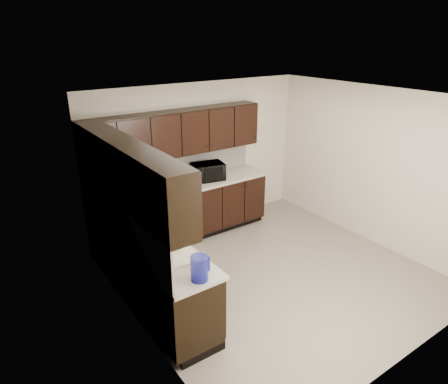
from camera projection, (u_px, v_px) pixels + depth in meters
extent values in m
plane|color=gray|center=(273.00, 274.00, 5.74)|extent=(4.00, 4.00, 0.00)
plane|color=white|center=(283.00, 98.00, 4.81)|extent=(4.00, 4.00, 0.00)
cube|color=beige|center=(198.00, 157.00, 6.80)|extent=(4.00, 0.02, 2.50)
cube|color=beige|center=(136.00, 234.00, 4.21)|extent=(0.02, 4.00, 2.50)
cube|color=beige|center=(372.00, 167.00, 6.33)|extent=(0.02, 4.00, 2.50)
cube|color=beige|center=(420.00, 259.00, 3.75)|extent=(4.00, 0.02, 2.50)
cube|color=black|center=(183.00, 213.00, 6.60)|extent=(3.00, 0.60, 0.90)
cube|color=black|center=(154.00, 276.00, 4.90)|extent=(0.60, 2.20, 0.90)
cube|color=black|center=(183.00, 234.00, 6.77)|extent=(3.00, 0.54, 0.10)
cube|color=black|center=(158.00, 302.00, 5.06)|extent=(0.54, 2.20, 0.10)
cube|color=#BBB2A3|center=(182.00, 187.00, 6.43)|extent=(3.03, 0.63, 0.04)
cube|color=#BBB2A3|center=(152.00, 242.00, 4.72)|extent=(0.63, 2.23, 0.04)
cube|color=white|center=(173.00, 167.00, 6.55)|extent=(3.00, 0.02, 0.48)
cube|color=white|center=(117.00, 220.00, 4.70)|extent=(0.02, 2.80, 0.48)
cube|color=black|center=(176.00, 133.00, 6.21)|extent=(3.00, 0.33, 0.70)
cube|color=black|center=(130.00, 174.00, 4.44)|extent=(0.33, 2.47, 0.70)
cube|color=beige|center=(181.00, 220.00, 6.26)|extent=(0.58, 0.02, 0.78)
cube|color=beige|center=(180.00, 200.00, 6.12)|extent=(0.58, 0.03, 0.08)
cylinder|color=black|center=(181.00, 200.00, 6.11)|extent=(0.04, 0.02, 0.04)
cube|color=beige|center=(165.00, 251.00, 4.50)|extent=(0.54, 0.82, 0.03)
cube|color=beige|center=(173.00, 265.00, 4.38)|extent=(0.42, 0.34, 0.16)
cube|color=beige|center=(157.00, 250.00, 4.68)|extent=(0.42, 0.34, 0.16)
cylinder|color=silver|center=(146.00, 247.00, 4.33)|extent=(0.03, 0.03, 0.26)
cylinder|color=silver|center=(149.00, 236.00, 4.31)|extent=(0.14, 0.02, 0.02)
cylinder|color=#B2B2B7|center=(173.00, 263.00, 4.36)|extent=(0.20, 0.20, 0.10)
imported|color=black|center=(208.00, 172.00, 6.61)|extent=(0.58, 0.45, 0.29)
imported|color=gray|center=(204.00, 261.00, 4.12)|extent=(0.12, 0.12, 0.20)
imported|color=gray|center=(120.00, 212.00, 5.22)|extent=(0.09, 0.09, 0.23)
cube|color=silver|center=(106.00, 196.00, 5.68)|extent=(0.46, 0.39, 0.25)
cube|color=silver|center=(158.00, 242.00, 4.51)|extent=(0.51, 0.42, 0.18)
cylinder|color=#10169A|center=(199.00, 268.00, 3.93)|extent=(0.20, 0.20, 0.26)
cylinder|color=#0C8C7F|center=(133.00, 200.00, 5.59)|extent=(0.12, 0.12, 0.22)
cylinder|color=silver|center=(124.00, 198.00, 5.50)|extent=(0.20, 0.20, 0.33)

